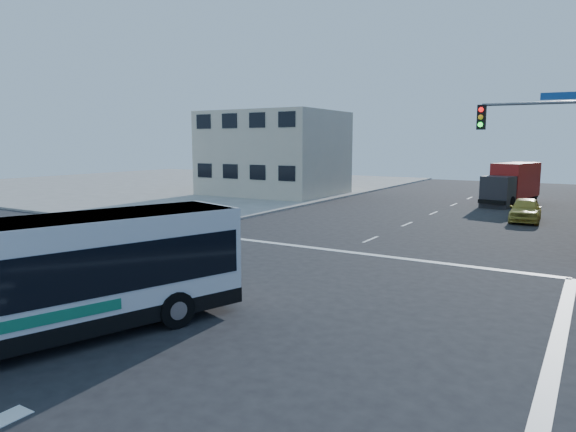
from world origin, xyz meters
The scene contains 7 objects.
ground centered at (0.00, 0.00, 0.00)m, with size 120.00×120.00×0.00m, color black.
sidewalk_nw centered at (-35.00, 35.00, 0.07)m, with size 50.00×50.00×0.15m, color gray.
building_west centered at (-17.02, 29.98, 4.01)m, with size 12.06×10.06×8.00m.
signal_mast_ne centered at (9.08, 10.62, 4.98)m, with size 7.91×1.13×8.07m.
transit_bus centered at (-1.93, -5.26, 1.73)m, with size 6.16×12.11×3.53m.
box_truck centered at (3.94, 33.62, 1.65)m, with size 3.73×7.87×3.41m.
parked_car centered at (6.15, 24.22, 0.77)m, with size 1.83×4.54×1.55m, color gold.
Camera 1 is at (10.09, -12.04, 5.07)m, focal length 32.00 mm.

